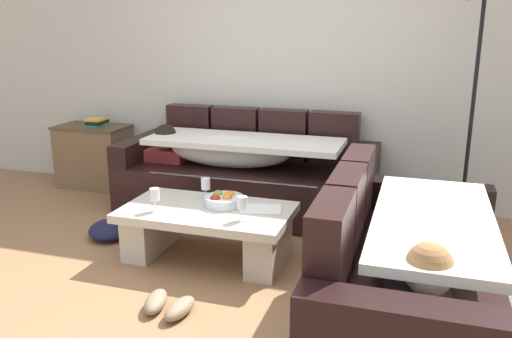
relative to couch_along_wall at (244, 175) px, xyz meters
The scene contains 15 objects.
ground_plane 1.68m from the couch_along_wall, 81.21° to the right, with size 14.00×14.00×0.00m, color #956844.
back_wall 1.17m from the couch_along_wall, 64.55° to the left, with size 9.00×0.10×2.70m, color beige.
couch_along_wall is the anchor object (origin of this frame).
couch_near_window 2.20m from the couch_along_wall, 47.24° to the right, with size 0.92×1.85×0.88m.
coffee_table 1.07m from the couch_along_wall, 85.52° to the right, with size 1.20×0.68×0.38m.
fruit_bowl 0.99m from the couch_along_wall, 79.73° to the right, with size 0.28×0.28×0.10m.
wine_glass_near_left 1.26m from the couch_along_wall, 100.96° to the right, with size 0.07×0.07×0.17m.
wine_glass_near_right 1.28m from the couch_along_wall, 71.68° to the right, with size 0.07×0.07×0.17m.
wine_glass_far_back 0.90m from the couch_along_wall, 89.93° to the right, with size 0.07×0.07×0.17m.
open_magazine 1.08m from the couch_along_wall, 64.86° to the right, with size 0.28×0.21×0.01m, color white.
side_cabinet 1.74m from the couch_along_wall, behind, with size 0.72×0.44×0.64m.
book_stack_on_cabinet 1.71m from the couch_along_wall, behind, with size 0.18×0.23×0.08m.
floor_lamp 1.97m from the couch_along_wall, ahead, with size 0.33×0.31×1.95m.
pair_of_shoes 1.86m from the couch_along_wall, 85.47° to the right, with size 0.33×0.32×0.09m.
crumpled_garment 1.27m from the couch_along_wall, 131.41° to the right, with size 0.40×0.32×0.12m, color #191933.
Camera 1 is at (1.23, -2.70, 1.64)m, focal length 37.02 mm.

